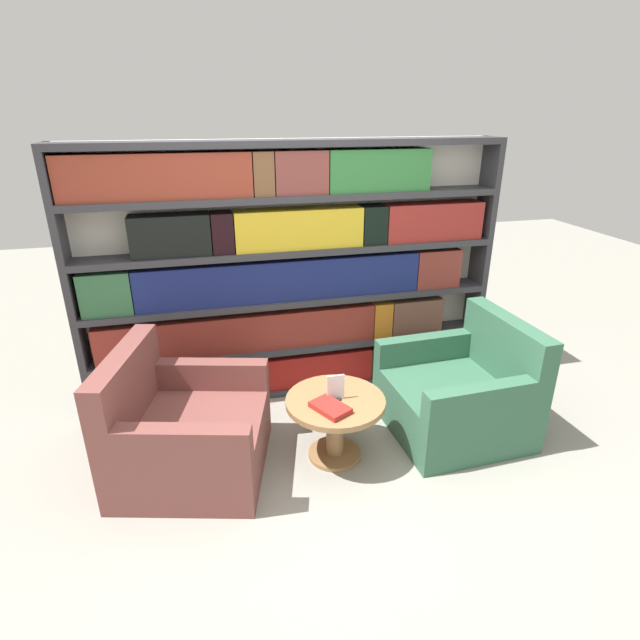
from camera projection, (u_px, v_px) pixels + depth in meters
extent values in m
plane|color=gray|center=(333.00, 478.00, 3.28)|extent=(14.00, 14.00, 0.00)
cube|color=silver|center=(291.00, 270.00, 4.09)|extent=(3.33, 0.05, 2.04)
cube|color=#333338|center=(72.00, 292.00, 3.61)|extent=(0.05, 0.30, 2.04)
cube|color=#333338|center=(478.00, 261.00, 4.35)|extent=(0.05, 0.30, 2.04)
cube|color=#333338|center=(296.00, 384.00, 4.37)|extent=(3.23, 0.30, 0.05)
cube|color=#333338|center=(295.00, 344.00, 4.22)|extent=(3.23, 0.30, 0.05)
cube|color=#333338|center=(294.00, 299.00, 4.06)|extent=(3.23, 0.30, 0.05)
cube|color=#333338|center=(293.00, 250.00, 3.90)|extent=(3.23, 0.30, 0.05)
cube|color=#333338|center=(292.00, 197.00, 3.74)|extent=(3.23, 0.30, 0.05)
cube|color=#333338|center=(291.00, 143.00, 3.59)|extent=(3.23, 0.30, 0.05)
cube|color=brown|center=(166.00, 384.00, 4.04)|extent=(0.75, 0.20, 0.28)
cube|color=maroon|center=(294.00, 369.00, 4.28)|extent=(1.35, 0.20, 0.28)
cube|color=#296841|center=(404.00, 356.00, 4.50)|extent=(0.67, 0.20, 0.28)
cube|color=maroon|center=(241.00, 331.00, 4.03)|extent=(2.21, 0.20, 0.31)
cube|color=orange|center=(380.00, 318.00, 4.29)|extent=(0.16, 0.20, 0.31)
cube|color=brown|center=(414.00, 314.00, 4.36)|extent=(0.45, 0.20, 0.31)
cube|color=#31663F|center=(106.00, 292.00, 3.65)|extent=(0.36, 0.20, 0.32)
cube|color=navy|center=(282.00, 279.00, 3.94)|extent=(2.23, 0.20, 0.32)
cube|color=maroon|center=(435.00, 267.00, 4.24)|extent=(0.39, 0.20, 0.32)
cube|color=black|center=(170.00, 235.00, 3.61)|extent=(0.57, 0.20, 0.30)
cube|color=black|center=(222.00, 232.00, 3.69)|extent=(0.16, 0.20, 0.30)
cube|color=gold|center=(299.00, 228.00, 3.82)|extent=(0.98, 0.20, 0.30)
cube|color=black|center=(372.00, 224.00, 3.95)|extent=(0.19, 0.20, 0.30)
cube|color=maroon|center=(432.00, 221.00, 4.07)|extent=(0.82, 0.20, 0.30)
cube|color=maroon|center=(157.00, 176.00, 3.44)|extent=(1.30, 0.20, 0.31)
cube|color=brown|center=(262.00, 173.00, 3.60)|extent=(0.15, 0.20, 0.31)
cube|color=brown|center=(300.00, 172.00, 3.66)|extent=(0.39, 0.20, 0.31)
cube|color=#2F7137|center=(377.00, 170.00, 3.80)|extent=(0.80, 0.20, 0.31)
cube|color=brown|center=(194.00, 443.00, 3.31)|extent=(1.12, 1.13, 0.39)
cube|color=brown|center=(126.00, 387.00, 3.15)|extent=(0.37, 0.93, 0.47)
cube|color=brown|center=(183.00, 444.00, 2.82)|extent=(0.78, 0.32, 0.21)
cube|color=brown|center=(213.00, 374.00, 3.56)|extent=(0.78, 0.32, 0.21)
cube|color=#336047|center=(453.00, 406.00, 3.73)|extent=(0.95, 0.96, 0.39)
cube|color=#336047|center=(506.00, 348.00, 3.67)|extent=(0.18, 0.93, 0.47)
cube|color=#336047|center=(423.00, 348.00, 3.95)|extent=(0.78, 0.15, 0.21)
cube|color=#336047|center=(479.00, 400.00, 3.24)|extent=(0.78, 0.15, 0.21)
cylinder|color=olive|center=(335.00, 430.00, 3.42)|extent=(0.12, 0.12, 0.42)
cylinder|color=olive|center=(335.00, 453.00, 3.50)|extent=(0.37, 0.37, 0.03)
cylinder|color=olive|center=(335.00, 402.00, 3.33)|extent=(0.67, 0.67, 0.04)
cube|color=black|center=(335.00, 398.00, 3.32)|extent=(0.07, 0.06, 0.01)
cube|color=white|center=(336.00, 387.00, 3.29)|extent=(0.12, 0.01, 0.18)
cube|color=maroon|center=(330.00, 408.00, 3.19)|extent=(0.26, 0.30, 0.04)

